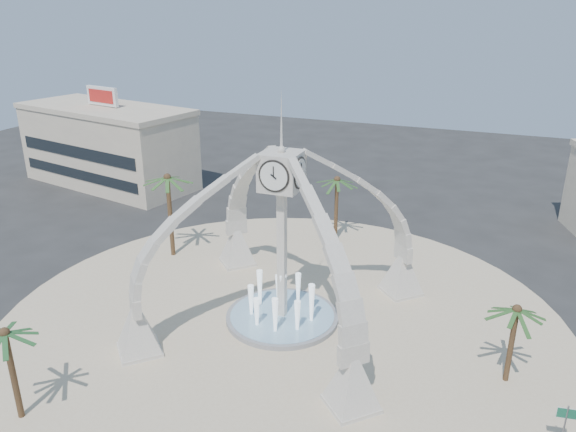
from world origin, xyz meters
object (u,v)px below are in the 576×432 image
at_px(palm_north, 337,180).
at_px(palm_south, 5,334).
at_px(fountain, 282,316).
at_px(palm_west, 167,179).
at_px(street_sign, 566,419).
at_px(palm_east, 517,310).
at_px(clock_tower, 282,236).

distance_m(palm_north, palm_south, 30.95).
height_order(fountain, palm_west, palm_west).
relative_size(palm_north, street_sign, 2.45).
xyz_separation_m(palm_north, street_sign, (18.50, -21.49, -3.98)).
distance_m(palm_east, palm_south, 27.80).
relative_size(fountain, palm_north, 1.18).
height_order(fountain, palm_east, palm_east).
height_order(palm_west, street_sign, palm_west).
bearing_deg(palm_south, street_sign, 16.78).
xyz_separation_m(clock_tower, fountain, (0.00, 0.00, -6.20)).
xyz_separation_m(palm_north, palm_south, (-8.71, -29.69, -0.68)).
bearing_deg(palm_east, street_sign, -61.18).
bearing_deg(fountain, street_sign, -19.72).
relative_size(fountain, palm_east, 1.44).
relative_size(clock_tower, palm_north, 2.66).
relative_size(clock_tower, street_sign, 6.52).
relative_size(palm_east, street_sign, 2.01).
distance_m(palm_south, street_sign, 28.61).
xyz_separation_m(clock_tower, palm_north, (-0.73, 15.12, -0.55)).
bearing_deg(street_sign, clock_tower, 152.42).
bearing_deg(palm_west, palm_north, 34.60).
height_order(palm_east, palm_west, palm_west).
xyz_separation_m(palm_west, street_sign, (30.99, -12.88, -5.18)).
bearing_deg(palm_north, fountain, -87.23).
distance_m(palm_west, street_sign, 33.95).
bearing_deg(street_sign, palm_north, 122.88).
xyz_separation_m(fountain, palm_west, (-13.22, 6.51, 6.85)).
height_order(palm_east, street_sign, palm_east).
bearing_deg(fountain, palm_north, 92.77).
bearing_deg(clock_tower, palm_south, -122.93).
distance_m(clock_tower, palm_south, 17.41).
distance_m(fountain, palm_south, 18.06).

